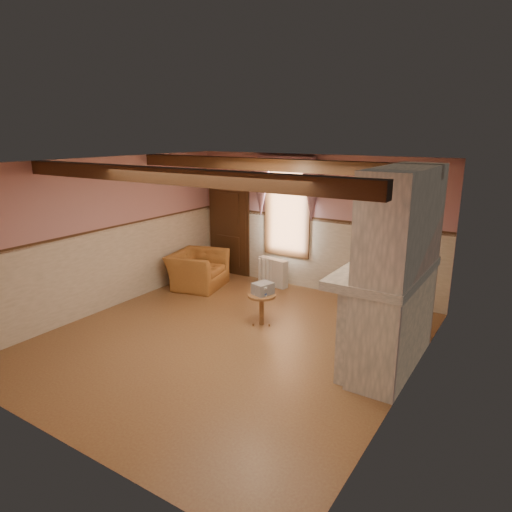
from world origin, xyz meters
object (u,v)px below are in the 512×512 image
Objects in this scene: bowl at (384,266)px; mantel_clock at (402,249)px; side_table at (262,309)px; radiator at (273,272)px; oil_lamp at (391,255)px; armchair at (198,270)px.

bowl is 0.87m from mantel_clock.
radiator reaches higher than side_table.
bowl is at bearing -25.77° from radiator.
armchair is at bearing 167.51° from oil_lamp.
side_table is at bearing 172.98° from bowl.
oil_lamp is at bearing -22.25° from radiator.
bowl is (3.02, -2.16, 1.16)m from radiator.
mantel_clock is at bearing -13.39° from radiator.
armchair is 4.61m from oil_lamp.
side_table is at bearing -179.81° from oil_lamp.
armchair is 1.62m from radiator.
bowl is (2.13, -0.26, 1.18)m from side_table.
armchair reaches higher than side_table.
radiator is at bearing 147.94° from oil_lamp.
side_table is at bearing -164.15° from mantel_clock.
side_table is at bearing -126.08° from armchair.
mantel_clock is (2.13, 0.60, 1.25)m from side_table.
bowl is 0.29m from oil_lamp.
armchair is 3.61× the size of bowl.
side_table is 2.45m from bowl.
mantel_clock is at bearing 90.00° from bowl.
bowl reaches higher than side_table.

